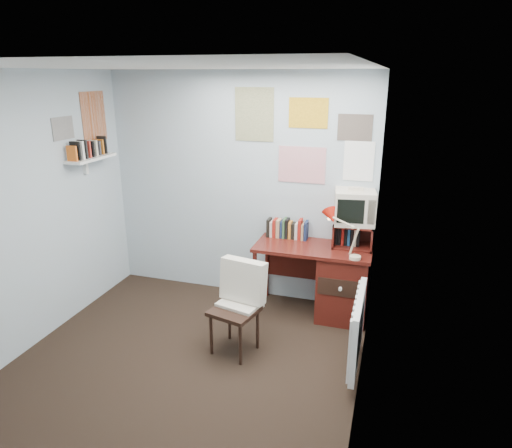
{
  "coord_description": "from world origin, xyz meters",
  "views": [
    {
      "loc": [
        1.63,
        -2.9,
        2.45
      ],
      "look_at": [
        0.43,
        0.98,
        1.11
      ],
      "focal_mm": 32.0,
      "sensor_mm": 36.0,
      "label": 1
    }
  ],
  "objects_px": {
    "desk_lamp": "(356,239)",
    "wall_shelf": "(91,158)",
    "crt_tv": "(355,205)",
    "desk": "(338,281)",
    "radiator": "(358,329)",
    "tv_riser": "(353,235)",
    "desk_chair": "(234,311)"
  },
  "relations": [
    {
      "from": "desk_lamp",
      "to": "wall_shelf",
      "type": "xyz_separation_m",
      "value": [
        -2.75,
        -0.16,
        0.66
      ]
    },
    {
      "from": "desk",
      "to": "radiator",
      "type": "distance_m",
      "value": 0.97
    },
    {
      "from": "desk",
      "to": "crt_tv",
      "type": "height_order",
      "value": "crt_tv"
    },
    {
      "from": "crt_tv",
      "to": "tv_riser",
      "type": "bearing_deg",
      "value": -72.12
    },
    {
      "from": "desk_lamp",
      "to": "crt_tv",
      "type": "height_order",
      "value": "crt_tv"
    },
    {
      "from": "wall_shelf",
      "to": "desk_lamp",
      "type": "bearing_deg",
      "value": 3.34
    },
    {
      "from": "desk_lamp",
      "to": "crt_tv",
      "type": "relative_size",
      "value": 1.03
    },
    {
      "from": "radiator",
      "to": "wall_shelf",
      "type": "distance_m",
      "value": 3.15
    },
    {
      "from": "tv_riser",
      "to": "desk",
      "type": "bearing_deg",
      "value": -137.04
    },
    {
      "from": "tv_riser",
      "to": "crt_tv",
      "type": "distance_m",
      "value": 0.31
    },
    {
      "from": "radiator",
      "to": "wall_shelf",
      "type": "relative_size",
      "value": 1.29
    },
    {
      "from": "desk_chair",
      "to": "desk_lamp",
      "type": "xyz_separation_m",
      "value": [
        0.98,
        0.72,
        0.55
      ]
    },
    {
      "from": "desk_chair",
      "to": "wall_shelf",
      "type": "bearing_deg",
      "value": 176.35
    },
    {
      "from": "desk",
      "to": "tv_riser",
      "type": "relative_size",
      "value": 3.0
    },
    {
      "from": "desk_lamp",
      "to": "wall_shelf",
      "type": "bearing_deg",
      "value": 175.65
    },
    {
      "from": "desk",
      "to": "crt_tv",
      "type": "bearing_deg",
      "value": 50.19
    },
    {
      "from": "desk_chair",
      "to": "radiator",
      "type": "distance_m",
      "value": 1.1
    },
    {
      "from": "desk",
      "to": "crt_tv",
      "type": "relative_size",
      "value": 3.04
    },
    {
      "from": "desk_lamp",
      "to": "tv_riser",
      "type": "height_order",
      "value": "desk_lamp"
    },
    {
      "from": "desk_lamp",
      "to": "crt_tv",
      "type": "distance_m",
      "value": 0.43
    },
    {
      "from": "desk_chair",
      "to": "crt_tv",
      "type": "relative_size",
      "value": 2.11
    },
    {
      "from": "tv_riser",
      "to": "radiator",
      "type": "xyz_separation_m",
      "value": [
        0.17,
        -1.04,
        -0.47
      ]
    },
    {
      "from": "desk",
      "to": "radiator",
      "type": "bearing_deg",
      "value": -72.76
    },
    {
      "from": "desk",
      "to": "desk_lamp",
      "type": "bearing_deg",
      "value": -51.64
    },
    {
      "from": "crt_tv",
      "to": "wall_shelf",
      "type": "distance_m",
      "value": 2.76
    },
    {
      "from": "tv_riser",
      "to": "radiator",
      "type": "height_order",
      "value": "tv_riser"
    },
    {
      "from": "desk_chair",
      "to": "radiator",
      "type": "bearing_deg",
      "value": 14.23
    },
    {
      "from": "crt_tv",
      "to": "wall_shelf",
      "type": "xyz_separation_m",
      "value": [
        -2.68,
        -0.51,
        0.42
      ]
    },
    {
      "from": "desk_chair",
      "to": "crt_tv",
      "type": "distance_m",
      "value": 1.61
    },
    {
      "from": "desk_lamp",
      "to": "radiator",
      "type": "distance_m",
      "value": 0.9
    },
    {
      "from": "crt_tv",
      "to": "radiator",
      "type": "xyz_separation_m",
      "value": [
        0.18,
        -1.06,
        -0.78
      ]
    },
    {
      "from": "tv_riser",
      "to": "crt_tv",
      "type": "bearing_deg",
      "value": 116.29
    }
  ]
}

